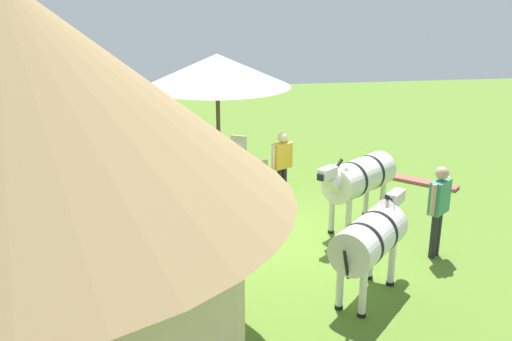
# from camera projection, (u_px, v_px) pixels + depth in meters

# --- Properties ---
(ground_plane) EXTENTS (36.00, 36.00, 0.00)m
(ground_plane) POSITION_uv_depth(u_px,v_px,m) (281.00, 236.00, 10.72)
(ground_plane) COLOR #567928
(thatched_hut) EXTENTS (6.18, 6.18, 4.72)m
(thatched_hut) POSITION_uv_depth(u_px,v_px,m) (23.00, 171.00, 6.19)
(thatched_hut) COLOR beige
(thatched_hut) RESTS_ON ground_plane
(shade_umbrella) EXTENTS (3.43, 3.43, 3.17)m
(shade_umbrella) POSITION_uv_depth(u_px,v_px,m) (217.00, 70.00, 12.71)
(shade_umbrella) COLOR #4B382F
(shade_umbrella) RESTS_ON ground_plane
(patio_dining_table) EXTENTS (1.53, 0.82, 0.74)m
(patio_dining_table) POSITION_uv_depth(u_px,v_px,m) (219.00, 159.00, 13.37)
(patio_dining_table) COLOR silver
(patio_dining_table) RESTS_ON ground_plane
(patio_chair_east_end) EXTENTS (0.57, 0.58, 0.90)m
(patio_chair_east_end) POSITION_uv_depth(u_px,v_px,m) (237.00, 150.00, 14.59)
(patio_chair_east_end) COLOR silver
(patio_chair_east_end) RESTS_ON ground_plane
(patio_chair_near_lawn) EXTENTS (0.45, 0.43, 0.90)m
(patio_chair_near_lawn) POSITION_uv_depth(u_px,v_px,m) (165.00, 167.00, 13.19)
(patio_chair_near_lawn) COLOR silver
(patio_chair_near_lawn) RESTS_ON ground_plane
(patio_chair_west_end) EXTENTS (0.60, 0.60, 0.90)m
(patio_chair_west_end) POSITION_uv_depth(u_px,v_px,m) (257.00, 176.00, 12.55)
(patio_chair_west_end) COLOR silver
(patio_chair_west_end) RESTS_ON ground_plane
(guest_beside_umbrella) EXTENTS (0.38, 0.52, 1.61)m
(guest_beside_umbrella) POSITION_uv_depth(u_px,v_px,m) (282.00, 161.00, 12.18)
(guest_beside_umbrella) COLOR black
(guest_beside_umbrella) RESTS_ON ground_plane
(standing_watcher) EXTENTS (0.45, 0.49, 1.68)m
(standing_watcher) POSITION_uv_depth(u_px,v_px,m) (439.00, 203.00, 9.61)
(standing_watcher) COLOR #252326
(standing_watcher) RESTS_ON ground_plane
(zebra_nearest_camera) EXTENTS (1.66, 1.95, 1.58)m
(zebra_nearest_camera) POSITION_uv_depth(u_px,v_px,m) (358.00, 178.00, 10.82)
(zebra_nearest_camera) COLOR silver
(zebra_nearest_camera) RESTS_ON ground_plane
(zebra_by_umbrella) EXTENTS (1.70, 1.65, 1.51)m
(zebra_by_umbrella) POSITION_uv_depth(u_px,v_px,m) (371.00, 238.00, 8.36)
(zebra_by_umbrella) COLOR silver
(zebra_by_umbrella) RESTS_ON ground_plane
(brick_patio_kerb) EXTENTS (2.23, 2.24, 0.08)m
(brick_patio_kerb) POSITION_uv_depth(u_px,v_px,m) (401.00, 178.00, 13.93)
(brick_patio_kerb) COLOR #9B5247
(brick_patio_kerb) RESTS_ON ground_plane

